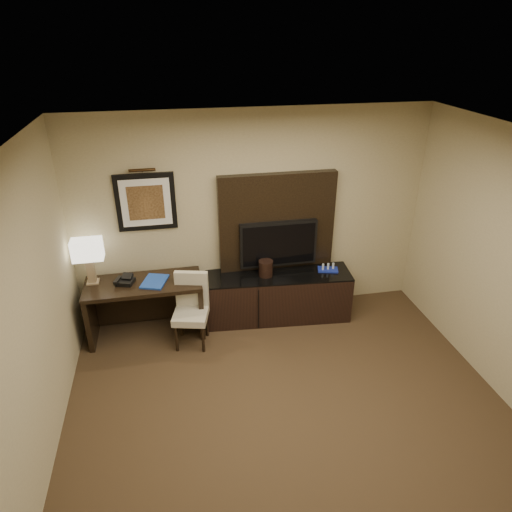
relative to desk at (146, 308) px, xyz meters
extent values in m
cube|color=#372719|center=(1.43, -2.15, -0.38)|extent=(4.50, 5.00, 0.01)
cube|color=silver|center=(1.43, -2.15, 2.33)|extent=(4.50, 5.00, 0.01)
cube|color=tan|center=(1.43, 0.35, 0.98)|extent=(4.50, 0.01, 2.70)
cube|color=tan|center=(-0.82, -2.15, 0.98)|extent=(0.01, 5.00, 2.70)
cube|color=black|center=(0.00, 0.00, 0.00)|extent=(1.40, 0.60, 0.75)
cube|color=black|center=(1.70, 0.05, -0.05)|extent=(1.92, 0.67, 0.65)
cube|color=black|center=(1.73, 0.29, 0.90)|extent=(1.50, 0.12, 1.30)
cube|color=black|center=(1.73, 0.19, 0.65)|extent=(1.00, 0.08, 0.60)
cube|color=black|center=(0.13, 0.33, 1.28)|extent=(0.70, 0.04, 0.70)
cylinder|color=#3B2613|center=(0.13, 0.29, 1.68)|extent=(0.04, 0.04, 0.30)
cube|color=#1940A6|center=(0.14, -0.02, 0.38)|extent=(0.36, 0.42, 0.02)
imported|color=#B7A590|center=(0.08, -0.01, 0.49)|extent=(0.17, 0.05, 0.22)
cylinder|color=black|center=(1.53, 0.06, 0.38)|extent=(0.23, 0.23, 0.21)
camera|label=1|loc=(0.42, -4.95, 3.15)|focal=32.00mm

